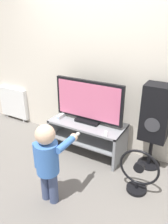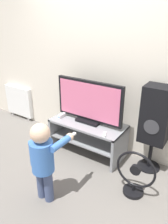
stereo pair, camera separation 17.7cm
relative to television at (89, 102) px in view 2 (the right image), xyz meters
The scene contains 10 objects.
ground_plane 0.86m from the television, 90.00° to the right, with size 16.00×16.00×0.00m, color slate.
wall_back 0.58m from the television, 90.00° to the left, with size 10.00×0.06×2.60m.
tv_stand 0.48m from the television, 90.00° to the right, with size 1.11×0.52×0.50m.
television is the anchor object (origin of this frame).
game_console 0.52m from the television, 169.06° to the right, with size 0.05×0.17×0.05m.
remote_primary 0.53m from the television, 29.00° to the right, with size 0.08×0.13×0.03m.
child 1.11m from the television, 84.11° to the right, with size 0.37×0.53×0.96m.
speaker_tower 0.93m from the television, ahead, with size 0.35×0.31×1.18m.
floor_fan 1.17m from the television, 26.05° to the right, with size 0.47×0.24×0.57m.
radiator 1.90m from the television, behind, with size 0.67×0.08×0.65m.
Camera 2 is at (1.55, -2.16, 1.96)m, focal length 35.00 mm.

